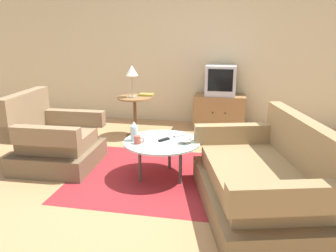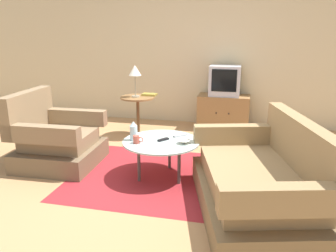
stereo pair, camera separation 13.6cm
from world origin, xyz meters
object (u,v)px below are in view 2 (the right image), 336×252
table_lamp (135,72)px  armchair (55,141)px  tv_remote_dark (163,140)px  book (150,94)px  coffee_table (161,144)px  tv_stand (223,112)px  side_table (138,108)px  television (225,81)px  tv_remote_silver (180,135)px  vase (134,131)px  couch (261,184)px  mug (137,139)px  bowl (184,142)px

table_lamp → armchair: bearing=-116.1°
tv_remote_dark → book: 1.67m
coffee_table → tv_stand: 2.26m
side_table → tv_remote_dark: (0.76, -1.40, -0.01)m
television → tv_remote_silver: bearing=-100.8°
side_table → book: book is taller
tv_remote_silver → book: book is taller
tv_stand → tv_remote_dark: (-0.53, -2.17, 0.17)m
television → table_lamp: table_lamp is taller
coffee_table → tv_remote_dark: tv_remote_dark is taller
vase → book: bearing=99.8°
table_lamp → tv_stand: bearing=31.2°
couch → side_table: couch is taller
side_table → mug: bearing=-72.3°
vase → bowl: size_ratio=1.63×
armchair → mug: bearing=76.8°
coffee_table → side_table: bearing=117.6°
couch → television: 2.83m
table_lamp → tv_remote_silver: bearing=-51.4°
tv_remote_dark → book: book is taller
bowl → table_lamp: bearing=125.9°
couch → television: bearing=-3.7°
television → bowl: (-0.28, -2.22, -0.36)m
television → table_lamp: bearing=-149.0°
armchair → tv_remote_dark: 1.43m
coffee_table → bowl: size_ratio=6.34×
vase → tv_remote_dark: 0.35m
armchair → vase: size_ratio=4.28×
armchair → coffee_table: 1.41m
armchair → table_lamp: size_ratio=1.95×
couch → bowl: (-0.82, 0.50, 0.18)m
tv_stand → book: size_ratio=3.75×
side_table → television: size_ratio=1.27×
side_table → bowl: side_table is taller
book → armchair: bearing=-117.0°
bowl → television: bearing=82.8°
television → book: television is taller
table_lamp → mug: 1.71m
couch → bowl: bearing=43.7°
side_table → tv_remote_dark: bearing=-61.5°
coffee_table → bowl: 0.28m
coffee_table → tv_stand: size_ratio=1.02×
mug → table_lamp: bearing=108.7°
coffee_table → table_lamp: 1.71m
armchair → couch: (2.50, -0.62, -0.02)m
television → vase: 2.41m
table_lamp → vase: bearing=-72.5°
armchair → table_lamp: (0.64, 1.31, 0.73)m
vase → armchair: bearing=173.2°
couch → tv_remote_dark: size_ratio=13.09×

